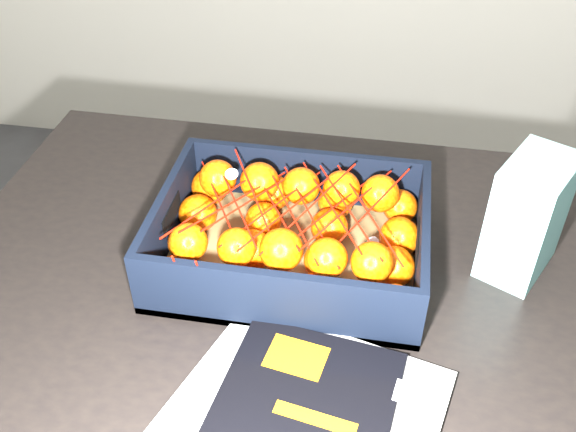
% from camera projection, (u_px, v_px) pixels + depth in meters
% --- Properties ---
extents(table, '(1.21, 0.81, 0.75)m').
position_uv_depth(table, '(332.00, 327.00, 1.03)').
color(table, black).
rests_on(table, ground).
extents(magazine_stack, '(0.38, 0.33, 0.02)m').
position_uv_depth(magazine_stack, '(297.00, 427.00, 0.77)').
color(magazine_stack, beige).
rests_on(magazine_stack, table).
extents(produce_crate, '(0.39, 0.29, 0.11)m').
position_uv_depth(produce_crate, '(291.00, 244.00, 0.99)').
color(produce_crate, olive).
rests_on(produce_crate, table).
extents(clementine_heap, '(0.37, 0.28, 0.11)m').
position_uv_depth(clementine_heap, '(292.00, 229.00, 0.97)').
color(clementine_heap, '#F35205').
rests_on(clementine_heap, produce_crate).
extents(mesh_net, '(0.33, 0.26, 0.09)m').
position_uv_depth(mesh_net, '(287.00, 209.00, 0.94)').
color(mesh_net, red).
rests_on(mesh_net, clementine_heap).
extents(retail_carton, '(0.13, 0.15, 0.19)m').
position_uv_depth(retail_carton, '(527.00, 217.00, 0.94)').
color(retail_carton, silver).
rests_on(retail_carton, table).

